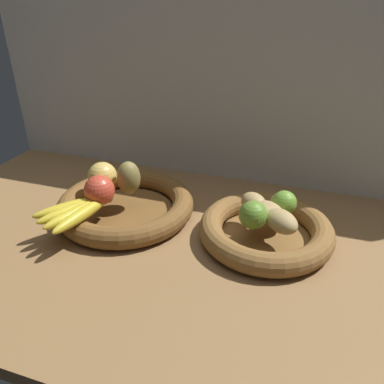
% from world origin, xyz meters
% --- Properties ---
extents(ground_plane, '(1.40, 0.90, 0.03)m').
position_xyz_m(ground_plane, '(0.00, 0.00, -0.01)').
color(ground_plane, olive).
extents(back_wall, '(1.40, 0.03, 0.55)m').
position_xyz_m(back_wall, '(0.00, 0.30, 0.28)').
color(back_wall, silver).
rests_on(back_wall, ground_plane).
extents(fruit_bowl_left, '(0.34, 0.34, 0.05)m').
position_xyz_m(fruit_bowl_left, '(-0.18, 0.01, 0.02)').
color(fruit_bowl_left, brown).
rests_on(fruit_bowl_left, ground_plane).
extents(fruit_bowl_right, '(0.30, 0.30, 0.05)m').
position_xyz_m(fruit_bowl_right, '(0.16, 0.01, 0.02)').
color(fruit_bowl_right, brown).
rests_on(fruit_bowl_right, ground_plane).
extents(apple_red_front, '(0.07, 0.07, 0.07)m').
position_xyz_m(apple_red_front, '(-0.22, -0.05, 0.09)').
color(apple_red_front, '#CC422D').
rests_on(apple_red_front, fruit_bowl_left).
extents(apple_golden_left, '(0.07, 0.07, 0.07)m').
position_xyz_m(apple_golden_left, '(-0.25, 0.02, 0.09)').
color(apple_golden_left, '#DBB756').
rests_on(apple_golden_left, fruit_bowl_left).
extents(pear_brown, '(0.07, 0.08, 0.08)m').
position_xyz_m(pear_brown, '(-0.18, 0.02, 0.09)').
color(pear_brown, olive).
rests_on(pear_brown, fruit_bowl_left).
extents(banana_bunch_front, '(0.14, 0.18, 0.03)m').
position_xyz_m(banana_bunch_front, '(-0.24, -0.11, 0.07)').
color(banana_bunch_front, gold).
rests_on(banana_bunch_front, fruit_bowl_left).
extents(potato_small, '(0.10, 0.09, 0.05)m').
position_xyz_m(potato_small, '(0.20, -0.03, 0.07)').
color(potato_small, tan).
rests_on(potato_small, fruit_bowl_right).
extents(potato_large, '(0.10, 0.10, 0.04)m').
position_xyz_m(potato_large, '(0.16, 0.01, 0.07)').
color(potato_large, tan).
rests_on(potato_large, fruit_bowl_right).
extents(potato_oblong, '(0.08, 0.08, 0.04)m').
position_xyz_m(potato_oblong, '(0.13, 0.03, 0.07)').
color(potato_oblong, tan).
rests_on(potato_oblong, fruit_bowl_right).
extents(potato_back, '(0.05, 0.07, 0.04)m').
position_xyz_m(potato_back, '(0.18, 0.05, 0.07)').
color(potato_back, '#A38451').
rests_on(potato_back, fruit_bowl_right).
extents(lime_near, '(0.06, 0.06, 0.06)m').
position_xyz_m(lime_near, '(0.14, -0.03, 0.08)').
color(lime_near, olive).
rests_on(lime_near, fruit_bowl_right).
extents(lime_far, '(0.06, 0.06, 0.06)m').
position_xyz_m(lime_far, '(0.19, 0.04, 0.08)').
color(lime_far, '#6B9E33').
rests_on(lime_far, fruit_bowl_right).
extents(chili_pepper, '(0.11, 0.07, 0.02)m').
position_xyz_m(chili_pepper, '(0.16, 0.01, 0.06)').
color(chili_pepper, red).
rests_on(chili_pepper, fruit_bowl_right).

